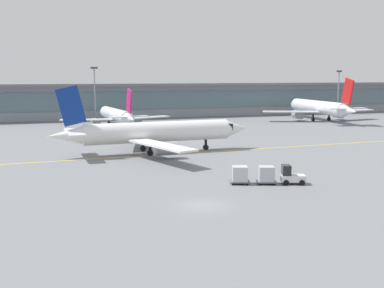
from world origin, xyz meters
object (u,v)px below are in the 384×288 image
(taxiing_regional_jet, at_px, (155,133))
(cargo_dolly_trailing, at_px, (240,174))
(baggage_tug, at_px, (291,176))
(gate_airplane_1, at_px, (116,115))
(gate_airplane_2, at_px, (318,107))
(apron_light_mast_2, at_px, (338,90))
(apron_light_mast_1, at_px, (95,91))
(cargo_dolly_lead, at_px, (266,174))

(taxiing_regional_jet, relative_size, cargo_dolly_trailing, 12.48)
(taxiing_regional_jet, distance_m, baggage_tug, 26.38)
(gate_airplane_1, distance_m, taxiing_regional_jet, 37.98)
(gate_airplane_1, xyz_separation_m, gate_airplane_2, (53.38, -0.59, 0.64))
(gate_airplane_2, relative_size, taxiing_regional_jet, 1.09)
(gate_airplane_1, relative_size, taxiing_regional_jet, 0.88)
(apron_light_mast_2, bearing_deg, cargo_dolly_trailing, -131.50)
(gate_airplane_2, distance_m, taxiing_regional_jet, 65.34)
(taxiing_regional_jet, height_order, cargo_dolly_trailing, taxiing_regional_jet)
(cargo_dolly_trailing, distance_m, apron_light_mast_1, 77.39)
(apron_light_mast_1, bearing_deg, gate_airplane_2, -16.42)
(taxiing_regional_jet, xyz_separation_m, cargo_dolly_trailing, (3.69, -22.91, -2.06))
(gate_airplane_1, xyz_separation_m, apron_light_mast_1, (-2.82, 15.96, 4.92))
(cargo_dolly_trailing, distance_m, apron_light_mast_2, 101.63)
(taxiing_regional_jet, xyz_separation_m, apron_light_mast_1, (-2.61, 53.94, 4.55))
(taxiing_regional_jet, xyz_separation_m, cargo_dolly_lead, (6.41, -23.86, -2.06))
(gate_airplane_2, height_order, baggage_tug, gate_airplane_2)
(gate_airplane_2, distance_m, apron_light_mast_2, 23.69)
(cargo_dolly_lead, xyz_separation_m, apron_light_mast_2, (64.49, 76.92, 6.29))
(cargo_dolly_lead, bearing_deg, taxiing_regional_jet, 124.25)
(baggage_tug, xyz_separation_m, apron_light_mast_2, (61.98, 77.79, 6.45))
(taxiing_regional_jet, bearing_deg, gate_airplane_2, 32.91)
(taxiing_regional_jet, relative_size, apron_light_mast_2, 2.35)
(gate_airplane_1, height_order, gate_airplane_2, gate_airplane_2)
(taxiing_regional_jet, bearing_deg, apron_light_mast_1, 90.77)
(gate_airplane_2, xyz_separation_m, baggage_tug, (-44.66, -62.12, -2.49))
(cargo_dolly_lead, bearing_deg, gate_airplane_1, 114.94)
(gate_airplane_1, height_order, apron_light_mast_2, apron_light_mast_2)
(apron_light_mast_1, bearing_deg, apron_light_mast_2, -0.69)
(taxiing_regional_jet, distance_m, apron_light_mast_1, 54.20)
(gate_airplane_2, height_order, cargo_dolly_lead, gate_airplane_2)
(taxiing_regional_jet, distance_m, cargo_dolly_lead, 24.79)
(taxiing_regional_jet, relative_size, cargo_dolly_lead, 12.48)
(gate_airplane_1, bearing_deg, baggage_tug, -177.41)
(cargo_dolly_trailing, relative_size, apron_light_mast_1, 0.18)
(gate_airplane_1, bearing_deg, apron_light_mast_2, -83.28)
(gate_airplane_2, height_order, apron_light_mast_1, apron_light_mast_1)
(taxiing_regional_jet, height_order, apron_light_mast_2, apron_light_mast_2)
(gate_airplane_2, bearing_deg, apron_light_mast_1, 78.25)
(gate_airplane_1, relative_size, baggage_tug, 9.48)
(cargo_dolly_trailing, relative_size, apron_light_mast_2, 0.19)
(cargo_dolly_lead, bearing_deg, gate_airplane_2, 71.60)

